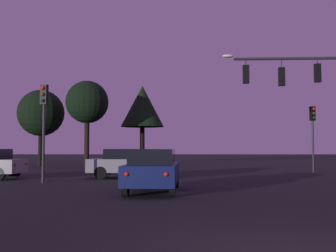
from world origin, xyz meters
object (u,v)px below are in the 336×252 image
Objects in this scene: tree_behind_sign at (144,107)px; tree_center_horizon at (89,103)px; tree_left_far at (43,113)px; traffic_light_corner_left at (315,126)px; traffic_light_corner_right at (46,113)px; car_nearside_lane at (155,169)px; traffic_signal_mast_arm at (313,86)px; car_crossing_left at (132,163)px.

tree_behind_sign is 1.04× the size of tree_center_horizon.
traffic_light_corner_left is at bearing -26.47° from tree_left_far.
traffic_light_corner_right reaches higher than traffic_light_corner_left.
car_nearside_lane is at bearing -130.06° from traffic_light_corner_left.
tree_center_horizon reaches higher than traffic_signal_mast_arm.
tree_left_far is (-17.98, 16.24, 0.05)m from traffic_signal_mast_arm.
tree_left_far is at bearing 137.92° from traffic_signal_mast_arm.
tree_left_far is 4.98m from tree_center_horizon.
tree_left_far reaches higher than traffic_light_corner_right.
traffic_signal_mast_arm is 9.90m from car_nearside_lane.
traffic_signal_mast_arm reaches higher than traffic_light_corner_right.
tree_left_far is at bearing 122.14° from car_crossing_left.
traffic_light_corner_left is 17.28m from tree_behind_sign.
tree_left_far is (-8.66, -2.60, -0.83)m from tree_behind_sign.
traffic_signal_mast_arm is 1.48× the size of traffic_light_corner_right.
traffic_light_corner_right is 5.40m from car_crossing_left.
traffic_signal_mast_arm is 9.84m from car_crossing_left.
car_crossing_left is (-8.91, 1.80, -3.76)m from traffic_signal_mast_arm.
tree_behind_sign is 6.38m from tree_center_horizon.
car_nearside_lane is at bearing -144.64° from traffic_signal_mast_arm.
tree_left_far is at bearing 153.90° from tree_center_horizon.
tree_center_horizon reaches higher than car_nearside_lane.
car_nearside_lane is 20.79m from tree_center_horizon.
tree_behind_sign is (-9.32, 18.84, 0.88)m from traffic_signal_mast_arm.
car_nearside_lane is at bearing -63.97° from tree_left_far.
tree_left_far reaches higher than traffic_signal_mast_arm.
traffic_light_corner_left is at bearing 21.54° from car_crossing_left.
traffic_light_corner_right is 0.66× the size of tree_left_far.
tree_left_far is (-5.47, 17.72, 1.49)m from traffic_light_corner_right.
traffic_light_corner_left is at bearing 70.47° from traffic_signal_mast_arm.
traffic_light_corner_left is at bearing 49.94° from car_nearside_lane.
tree_left_far is (-20.18, 10.05, 1.63)m from traffic_light_corner_left.
tree_behind_sign reaches higher than tree_left_far.
traffic_light_corner_right is 0.98× the size of car_crossing_left.
car_nearside_lane is 1.04× the size of car_crossing_left.
traffic_light_corner_right is at bearing -72.84° from tree_left_far.
car_nearside_lane is 7.25m from car_crossing_left.
tree_center_horizon reaches higher than traffic_light_corner_left.
traffic_signal_mast_arm is 19.54m from tree_center_horizon.
traffic_light_corner_right is 0.60× the size of tree_behind_sign.
tree_left_far is 0.94× the size of tree_center_horizon.
traffic_signal_mast_arm is 1.55× the size of traffic_light_corner_left.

